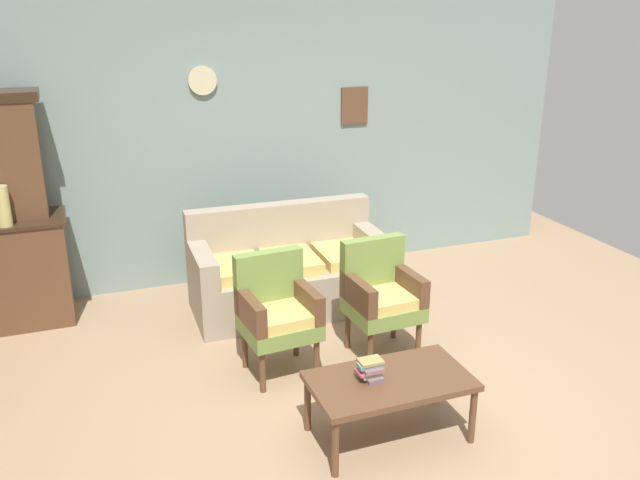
# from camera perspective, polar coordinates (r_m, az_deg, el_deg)

# --- Properties ---
(ground_plane) EXTENTS (7.68, 7.68, 0.00)m
(ground_plane) POSITION_cam_1_polar(r_m,az_deg,el_deg) (4.75, 5.03, -13.89)
(ground_plane) COLOR #997A5B
(wall_back_with_decor) EXTENTS (6.40, 0.09, 2.70)m
(wall_back_with_decor) POSITION_cam_1_polar(r_m,az_deg,el_deg) (6.55, -4.57, 8.46)
(wall_back_with_decor) COLOR gray
(wall_back_with_decor) RESTS_ON ground
(side_cabinet) EXTENTS (1.16, 0.55, 0.93)m
(side_cabinet) POSITION_cam_1_polar(r_m,az_deg,el_deg) (6.22, -25.69, -2.59)
(side_cabinet) COLOR brown
(side_cabinet) RESTS_ON ground
(vase_on_cabinet) EXTENTS (0.11, 0.11, 0.33)m
(vase_on_cabinet) POSITION_cam_1_polar(r_m,az_deg,el_deg) (5.85, -25.47, 2.62)
(vase_on_cabinet) COLOR tan
(vase_on_cabinet) RESTS_ON side_cabinet
(floral_couch) EXTENTS (1.73, 0.83, 0.90)m
(floral_couch) POSITION_cam_1_polar(r_m,az_deg,el_deg) (5.99, -2.70, -2.83)
(floral_couch) COLOR gray
(floral_couch) RESTS_ON ground
(armchair_by_doorway) EXTENTS (0.56, 0.53, 0.90)m
(armchair_by_doorway) POSITION_cam_1_polar(r_m,az_deg,el_deg) (4.91, -3.72, -5.93)
(armchair_by_doorway) COLOR olive
(armchair_by_doorway) RESTS_ON ground
(armchair_near_couch_end) EXTENTS (0.55, 0.52, 0.90)m
(armchair_near_couch_end) POSITION_cam_1_polar(r_m,az_deg,el_deg) (5.19, 5.22, -4.51)
(armchair_near_couch_end) COLOR olive
(armchair_near_couch_end) RESTS_ON ground
(coffee_table) EXTENTS (1.00, 0.56, 0.42)m
(coffee_table) POSITION_cam_1_polar(r_m,az_deg,el_deg) (4.26, 6.00, -12.17)
(coffee_table) COLOR brown
(coffee_table) RESTS_ON ground
(book_stack_on_table) EXTENTS (0.16, 0.12, 0.14)m
(book_stack_on_table) POSITION_cam_1_polar(r_m,az_deg,el_deg) (4.18, 4.36, -10.99)
(book_stack_on_table) COLOR #6D5663
(book_stack_on_table) RESTS_ON coffee_table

